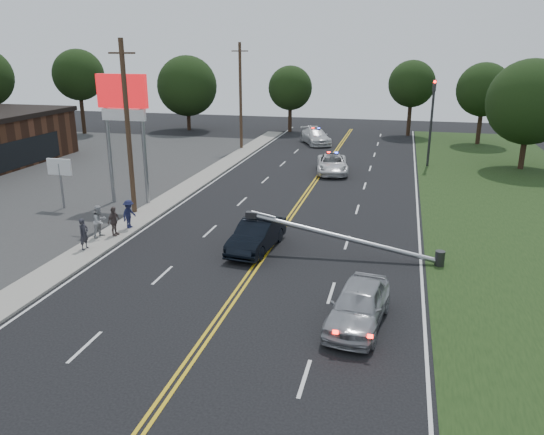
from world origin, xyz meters
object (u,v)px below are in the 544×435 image
(bystander_a, at_px, (84,234))
(waiting_sedan, at_px, (358,305))
(small_sign, at_px, (60,171))
(traffic_signal, at_px, (432,116))
(pylon_sign, at_px, (123,108))
(bystander_b, at_px, (100,221))
(emergency_a, at_px, (332,164))
(emergency_b, at_px, (316,137))
(bystander_c, at_px, (129,214))
(utility_pole_mid, at_px, (128,128))
(crashed_sedan, at_px, (256,235))
(fallen_streetlight, at_px, (354,240))
(bystander_d, at_px, (114,221))
(utility_pole_far, at_px, (241,96))

(bystander_a, bearing_deg, waiting_sedan, -100.31)
(small_sign, bearing_deg, traffic_signal, 38.90)
(pylon_sign, bearing_deg, bystander_b, -75.08)
(emergency_a, relative_size, emergency_b, 0.95)
(traffic_signal, xyz_separation_m, bystander_c, (-16.31, -20.78, -3.31))
(utility_pole_mid, distance_m, crashed_sedan, 10.50)
(emergency_a, xyz_separation_m, bystander_a, (-9.43, -19.84, 0.18))
(pylon_sign, relative_size, bystander_c, 5.13)
(bystander_a, bearing_deg, emergency_b, -3.89)
(fallen_streetlight, relative_size, utility_pole_mid, 0.94)
(traffic_signal, height_order, bystander_a, traffic_signal)
(traffic_signal, distance_m, emergency_b, 14.21)
(traffic_signal, bearing_deg, bystander_d, -126.77)
(utility_pole_mid, height_order, bystander_a, utility_pole_mid)
(pylon_sign, distance_m, traffic_signal, 24.75)
(crashed_sedan, bearing_deg, utility_pole_far, 114.28)
(fallen_streetlight, relative_size, utility_pole_far, 0.94)
(small_sign, height_order, bystander_d, small_sign)
(utility_pole_mid, distance_m, emergency_a, 17.47)
(utility_pole_mid, relative_size, waiting_sedan, 2.23)
(waiting_sedan, bearing_deg, traffic_signal, 90.46)
(small_sign, bearing_deg, fallen_streetlight, -12.40)
(small_sign, height_order, bystander_c, small_sign)
(bystander_a, height_order, bystander_c, bystander_c)
(emergency_a, bearing_deg, fallen_streetlight, -88.25)
(small_sign, distance_m, utility_pole_mid, 5.53)
(traffic_signal, xyz_separation_m, bystander_b, (-17.08, -22.45, -3.24))
(waiting_sedan, bearing_deg, emergency_b, 108.75)
(fallen_streetlight, distance_m, emergency_a, 17.92)
(traffic_signal, height_order, utility_pole_mid, utility_pole_mid)
(bystander_b, bearing_deg, utility_pole_mid, 18.21)
(pylon_sign, xyz_separation_m, emergency_b, (7.93, 24.49, -5.22))
(waiting_sedan, bearing_deg, small_sign, 158.64)
(traffic_signal, relative_size, crashed_sedan, 1.54)
(fallen_streetlight, relative_size, bystander_a, 6.06)
(pylon_sign, bearing_deg, small_sign, -150.26)
(traffic_signal, xyz_separation_m, bystander_d, (-16.50, -22.07, -3.32))
(emergency_b, bearing_deg, bystander_d, -126.29)
(emergency_b, bearing_deg, bystander_a, -126.26)
(pylon_sign, relative_size, bystander_d, 5.21)
(utility_pole_far, height_order, waiting_sedan, utility_pole_far)
(emergency_a, relative_size, bystander_d, 3.33)
(emergency_a, distance_m, emergency_b, 13.32)
(bystander_a, bearing_deg, utility_pole_mid, 12.23)
(traffic_signal, bearing_deg, emergency_b, 141.99)
(waiting_sedan, xyz_separation_m, bystander_d, (-13.15, 6.24, 0.12))
(utility_pole_far, relative_size, bystander_a, 6.48)
(traffic_signal, distance_m, emergency_a, 9.33)
(pylon_sign, xyz_separation_m, small_sign, (-3.50, -2.00, -3.66))
(small_sign, distance_m, emergency_a, 20.21)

